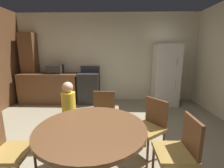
# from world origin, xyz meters

# --- Properties ---
(ground_plane) EXTENTS (14.00, 14.00, 0.00)m
(ground_plane) POSITION_xyz_m (0.00, 0.00, 0.00)
(ground_plane) COLOR gray
(wall_back) EXTENTS (5.83, 0.12, 2.70)m
(wall_back) POSITION_xyz_m (0.00, 2.91, 1.35)
(wall_back) COLOR beige
(wall_back) RESTS_ON ground
(kitchen_counter) EXTENTS (1.73, 0.60, 0.90)m
(kitchen_counter) POSITION_xyz_m (-1.75, 2.51, 0.45)
(kitchen_counter) COLOR brown
(kitchen_counter) RESTS_ON ground
(pantry_column) EXTENTS (0.44, 0.36, 2.10)m
(pantry_column) POSITION_xyz_m (-2.39, 2.69, 1.05)
(pantry_column) COLOR brown
(pantry_column) RESTS_ON ground
(oven_range) EXTENTS (0.60, 0.60, 1.10)m
(oven_range) POSITION_xyz_m (-0.54, 2.52, 0.47)
(oven_range) COLOR black
(oven_range) RESTS_ON ground
(refrigerator) EXTENTS (0.68, 0.68, 1.76)m
(refrigerator) POSITION_xyz_m (1.73, 2.46, 0.88)
(refrigerator) COLOR silver
(refrigerator) RESTS_ON ground
(microwave) EXTENTS (0.44, 0.32, 0.26)m
(microwave) POSITION_xyz_m (-1.55, 2.51, 1.03)
(microwave) COLOR #2D2B28
(microwave) RESTS_ON kitchen_counter
(dining_table) EXTENTS (1.19, 1.19, 0.76)m
(dining_table) POSITION_xyz_m (0.03, -0.54, 0.60)
(dining_table) COLOR brown
(dining_table) RESTS_ON ground
(chair_east) EXTENTS (0.40, 0.40, 0.87)m
(chair_east) POSITION_xyz_m (1.00, -0.53, 0.50)
(chair_east) COLOR brown
(chair_east) RESTS_ON ground
(chair_northeast) EXTENTS (0.56, 0.56, 0.87)m
(chair_northeast) POSITION_xyz_m (0.81, 0.05, 0.50)
(chair_northeast) COLOR brown
(chair_northeast) RESTS_ON ground
(chair_west) EXTENTS (0.42, 0.42, 0.87)m
(chair_west) POSITION_xyz_m (-0.95, -0.58, 0.50)
(chair_west) COLOR brown
(chair_west) RESTS_ON ground
(chair_north) EXTENTS (0.42, 0.42, 0.87)m
(chair_north) POSITION_xyz_m (0.08, 0.43, 0.50)
(chair_north) COLOR brown
(chair_north) RESTS_ON ground
(person_child) EXTENTS (0.30, 0.30, 1.09)m
(person_child) POSITION_xyz_m (-0.47, 0.27, 0.58)
(person_child) COLOR #665B51
(person_child) RESTS_ON ground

